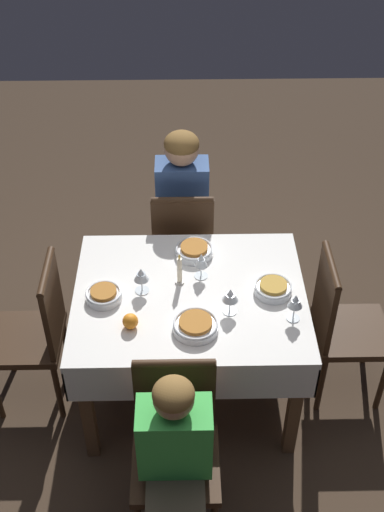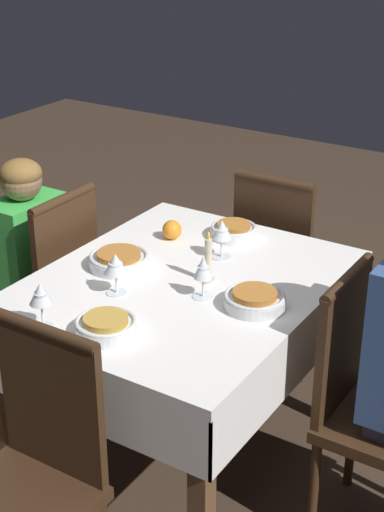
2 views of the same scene
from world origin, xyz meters
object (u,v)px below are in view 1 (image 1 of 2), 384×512
at_px(dining_table, 190,308).
at_px(person_child_green, 175,468).
at_px(chair_west, 36,330).
at_px(wine_glass_east, 295,302).
at_px(wine_glass_south, 230,296).
at_px(wine_glass_west, 141,275).
at_px(bowl_east, 273,288).
at_px(wine_glass_north, 201,261).
at_px(orange_fruit, 130,321).
at_px(chair_east, 341,323).
at_px(person_adult_denim, 182,206).
at_px(chair_north, 183,244).
at_px(bowl_west, 104,295).
at_px(bowl_north, 194,250).
at_px(candle_centerpiece, 180,272).
at_px(bowl_south, 196,325).
at_px(chair_south, 175,442).

distance_m(dining_table, person_child_green, 0.84).
xyz_separation_m(chair_west, wine_glass_east, (1.26, -0.18, 0.35)).
distance_m(wine_glass_south, wine_glass_west, 0.44).
xyz_separation_m(bowl_east, wine_glass_east, (0.07, -0.18, 0.08)).
xyz_separation_m(wine_glass_west, wine_glass_east, (0.71, -0.20, 0.01)).
xyz_separation_m(wine_glass_north, orange_fruit, (-0.33, -0.34, -0.06)).
xyz_separation_m(chair_east, person_adult_denim, (-0.81, 0.80, 0.17)).
bearing_deg(orange_fruit, chair_east, 12.71).
bearing_deg(wine_glass_south, chair_north, 105.13).
distance_m(person_adult_denim, bowl_west, 0.94).
relative_size(bowl_north, bowl_east, 1.06).
bearing_deg(candle_centerpiece, dining_table, -58.13).
bearing_deg(bowl_west, wine_glass_north, 18.15).
xyz_separation_m(chair_north, wine_glass_south, (0.22, -0.80, 0.34)).
relative_size(person_adult_denim, wine_glass_south, 8.40).
relative_size(chair_north, wine_glass_south, 6.42).
bearing_deg(person_adult_denim, bowl_north, 96.38).
bearing_deg(chair_east, bowl_south, 108.99).
xyz_separation_m(bowl_west, wine_glass_east, (0.89, -0.15, 0.08)).
xyz_separation_m(person_child_green, orange_fruit, (-0.20, 0.62, 0.22)).
distance_m(chair_north, orange_fruit, 0.97).
xyz_separation_m(chair_east, wine_glass_north, (-0.72, 0.10, 0.34)).
xyz_separation_m(bowl_north, wine_glass_north, (0.03, -0.17, 0.07)).
distance_m(wine_glass_north, wine_glass_west, 0.31).
bearing_deg(chair_east, wine_glass_east, 123.48).
height_order(chair_west, orange_fruit, chair_west).
distance_m(chair_east, wine_glass_north, 0.81).
height_order(bowl_north, candle_centerpiece, candle_centerpiece).
bearing_deg(wine_glass_north, person_child_green, -97.84).
height_order(wine_glass_north, wine_glass_south, wine_glass_north).
relative_size(dining_table, person_adult_denim, 0.95).
xyz_separation_m(bowl_east, candle_centerpiece, (-0.45, 0.08, 0.04)).
bearing_deg(chair_north, chair_south, 88.22).
relative_size(chair_east, orange_fruit, 12.45).
distance_m(chair_south, person_adult_denim, 1.51).
xyz_separation_m(dining_table, chair_south, (-0.07, -0.68, -0.14)).
bearing_deg(chair_south, wine_glass_south, 64.68).
relative_size(chair_north, bowl_west, 5.21).
bearing_deg(wine_glass_south, chair_south, -115.32).
distance_m(person_adult_denim, wine_glass_north, 0.72).
relative_size(bowl_north, bowl_south, 0.93).
height_order(chair_south, candle_centerpiece, candle_centerpiece).
distance_m(chair_west, candle_centerpiece, 0.80).
bearing_deg(chair_south, chair_east, 39.11).
bearing_deg(orange_fruit, wine_glass_east, 2.91).
relative_size(bowl_north, orange_fruit, 2.70).
bearing_deg(person_child_green, bowl_west, 112.99).
bearing_deg(chair_north, bowl_north, 98.77).
relative_size(bowl_west, wine_glass_west, 1.21).
bearing_deg(person_adult_denim, dining_table, 92.14).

